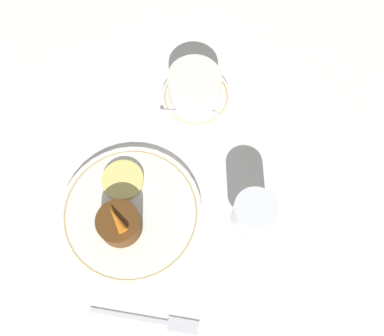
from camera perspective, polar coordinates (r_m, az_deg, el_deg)
name	(u,v)px	position (r m, az deg, el deg)	size (l,w,h in m)	color
ground_plane	(142,218)	(0.79, -6.31, -6.31)	(3.00, 3.00, 0.00)	white
dinner_plate	(131,213)	(0.78, -7.75, -5.73)	(0.25, 0.25, 0.01)	white
saucer	(196,97)	(0.87, 0.51, 9.03)	(0.13, 0.13, 0.01)	white
coffee_cup	(194,86)	(0.84, 0.31, 10.36)	(0.12, 0.10, 0.06)	white
spoon	(196,113)	(0.84, 0.55, 7.00)	(0.02, 0.11, 0.00)	silver
wine_glass	(253,213)	(0.73, 7.77, -5.70)	(0.07, 0.07, 0.10)	silver
fork	(157,321)	(0.76, -4.52, -18.85)	(0.05, 0.18, 0.01)	silver
dessert_cake	(119,224)	(0.75, -9.20, -7.01)	(0.07, 0.07, 0.05)	#563314
carrot_garnish	(116,219)	(0.72, -9.58, -6.43)	(0.05, 0.04, 0.02)	orange
pineapple_slice	(123,180)	(0.79, -8.77, -1.53)	(0.07, 0.07, 0.01)	#EFE075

